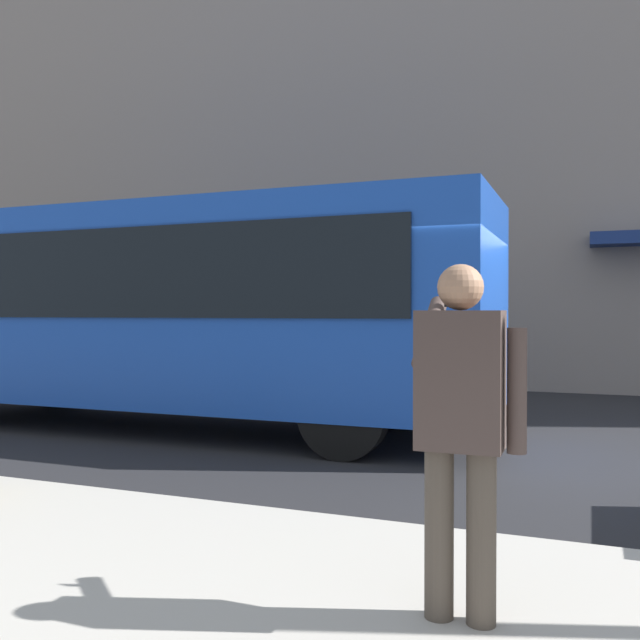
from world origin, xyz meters
The scene contains 4 objects.
ground_plane centered at (0.00, 0.00, 0.00)m, with size 60.00×60.00×0.00m, color #232326.
building_facade_far centered at (-0.02, -6.80, 5.99)m, with size 28.00×1.55×12.00m.
red_bus centered at (4.22, -0.03, 1.68)m, with size 9.05×2.54×3.08m.
pedestrian_photographer centered at (-0.75, 4.89, 1.14)m, with size 0.53×0.52×1.70m.
Camera 1 is at (-1.32, 8.18, 1.62)m, focal length 38.73 mm.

